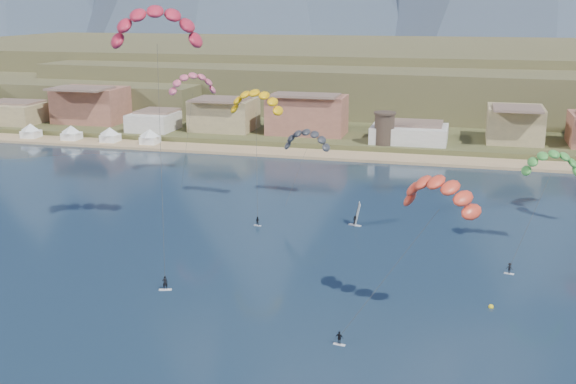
{
  "coord_description": "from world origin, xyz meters",
  "views": [
    {
      "loc": [
        25.77,
        -68.55,
        37.81
      ],
      "look_at": [
        0.0,
        32.0,
        10.0
      ],
      "focal_mm": 43.95,
      "sensor_mm": 36.0,
      "label": 1
    }
  ],
  "objects_px": {
    "windsurfer": "(356,218)",
    "buoy": "(491,307)",
    "kitesurfer_green": "(552,160)",
    "kitesurfer_yellow": "(256,98)",
    "watchtower": "(384,128)",
    "kitesurfer_orange": "(440,188)",
    "kitesurfer_red": "(156,20)"
  },
  "relations": [
    {
      "from": "watchtower",
      "to": "kitesurfer_red",
      "type": "xyz_separation_m",
      "value": [
        -24.53,
        -84.14,
        29.07
      ]
    },
    {
      "from": "kitesurfer_green",
      "to": "windsurfer",
      "type": "height_order",
      "value": "kitesurfer_green"
    },
    {
      "from": "kitesurfer_green",
      "to": "kitesurfer_yellow",
      "type": "bearing_deg",
      "value": 166.33
    },
    {
      "from": "kitesurfer_green",
      "to": "windsurfer",
      "type": "bearing_deg",
      "value": 169.81
    },
    {
      "from": "watchtower",
      "to": "kitesurfer_yellow",
      "type": "bearing_deg",
      "value": -106.57
    },
    {
      "from": "watchtower",
      "to": "kitesurfer_orange",
      "type": "relative_size",
      "value": 0.4
    },
    {
      "from": "kitesurfer_yellow",
      "to": "kitesurfer_green",
      "type": "relative_size",
      "value": 1.28
    },
    {
      "from": "kitesurfer_green",
      "to": "buoy",
      "type": "height_order",
      "value": "kitesurfer_green"
    },
    {
      "from": "windsurfer",
      "to": "buoy",
      "type": "distance_m",
      "value": 37.57
    },
    {
      "from": "watchtower",
      "to": "kitesurfer_red",
      "type": "height_order",
      "value": "kitesurfer_red"
    },
    {
      "from": "watchtower",
      "to": "windsurfer",
      "type": "distance_m",
      "value": 65.19
    },
    {
      "from": "kitesurfer_orange",
      "to": "watchtower",
      "type": "bearing_deg",
      "value": 100.28
    },
    {
      "from": "kitesurfer_yellow",
      "to": "windsurfer",
      "type": "height_order",
      "value": "kitesurfer_yellow"
    },
    {
      "from": "watchtower",
      "to": "kitesurfer_green",
      "type": "distance_m",
      "value": 78.59
    },
    {
      "from": "kitesurfer_red",
      "to": "windsurfer",
      "type": "height_order",
      "value": "kitesurfer_red"
    },
    {
      "from": "kitesurfer_yellow",
      "to": "kitesurfer_green",
      "type": "xyz_separation_m",
      "value": [
        51.05,
        -12.41,
        -6.23
      ]
    },
    {
      "from": "kitesurfer_red",
      "to": "windsurfer",
      "type": "distance_m",
      "value": 47.85
    },
    {
      "from": "watchtower",
      "to": "buoy",
      "type": "relative_size",
      "value": 12.88
    },
    {
      "from": "kitesurfer_red",
      "to": "kitesurfer_yellow",
      "type": "height_order",
      "value": "kitesurfer_red"
    },
    {
      "from": "kitesurfer_red",
      "to": "kitesurfer_yellow",
      "type": "relative_size",
      "value": 1.64
    },
    {
      "from": "kitesurfer_red",
      "to": "windsurfer",
      "type": "relative_size",
      "value": 9.72
    },
    {
      "from": "kitesurfer_yellow",
      "to": "kitesurfer_green",
      "type": "bearing_deg",
      "value": -13.67
    },
    {
      "from": "kitesurfer_red",
      "to": "buoy",
      "type": "distance_m",
      "value": 62.08
    },
    {
      "from": "buoy",
      "to": "windsurfer",
      "type": "bearing_deg",
      "value": 126.58
    },
    {
      "from": "kitesurfer_yellow",
      "to": "kitesurfer_orange",
      "type": "distance_m",
      "value": 55.55
    },
    {
      "from": "kitesurfer_yellow",
      "to": "watchtower",
      "type": "bearing_deg",
      "value": 73.43
    },
    {
      "from": "kitesurfer_orange",
      "to": "windsurfer",
      "type": "height_order",
      "value": "kitesurfer_orange"
    },
    {
      "from": "kitesurfer_orange",
      "to": "kitesurfer_yellow",
      "type": "bearing_deg",
      "value": 129.87
    },
    {
      "from": "watchtower",
      "to": "kitesurfer_green",
      "type": "height_order",
      "value": "kitesurfer_green"
    },
    {
      "from": "watchtower",
      "to": "kitesurfer_orange",
      "type": "height_order",
      "value": "kitesurfer_orange"
    },
    {
      "from": "kitesurfer_yellow",
      "to": "kitesurfer_green",
      "type": "height_order",
      "value": "kitesurfer_yellow"
    },
    {
      "from": "kitesurfer_yellow",
      "to": "windsurfer",
      "type": "bearing_deg",
      "value": -18.77
    }
  ]
}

